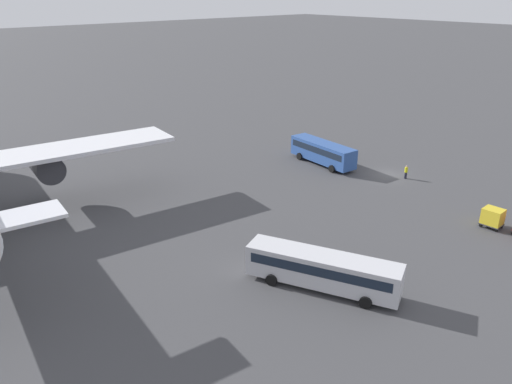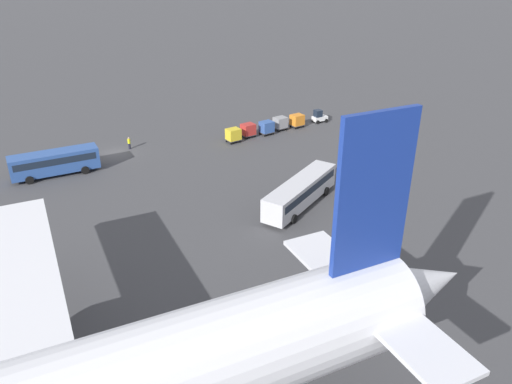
# 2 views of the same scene
# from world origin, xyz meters

# --- Properties ---
(ground_plane) EXTENTS (600.00, 600.00, 0.00)m
(ground_plane) POSITION_xyz_m (0.00, 0.00, 0.00)
(ground_plane) COLOR #424244
(shuttle_bus_near) EXTENTS (10.71, 3.63, 3.08)m
(shuttle_bus_near) POSITION_xyz_m (8.71, 3.11, 1.85)
(shuttle_bus_near) COLOR #2D5199
(shuttle_bus_near) RESTS_ON ground
(shuttle_bus_far) EXTENTS (12.44, 7.56, 3.03)m
(shuttle_bus_far) POSITION_xyz_m (-11.98, 26.32, 1.83)
(shuttle_bus_far) COLOR silver
(shuttle_bus_far) RESTS_ON ground
(baggage_tug) EXTENTS (2.52, 1.84, 2.10)m
(baggage_tug) POSITION_xyz_m (-32.53, 4.46, 0.94)
(baggage_tug) COLOR white
(baggage_tug) RESTS_ON ground
(worker_person) EXTENTS (0.38, 0.38, 1.74)m
(worker_person) POSITION_xyz_m (-2.16, -0.64, 0.87)
(worker_person) COLOR #1E1E2D
(worker_person) RESTS_ON ground
(cargo_cart_orange) EXTENTS (2.06, 1.75, 2.06)m
(cargo_cart_orange) POSITION_xyz_m (-27.90, 4.60, 1.19)
(cargo_cart_orange) COLOR #38383D
(cargo_cart_orange) RESTS_ON ground
(cargo_cart_grey) EXTENTS (2.06, 1.75, 2.06)m
(cargo_cart_grey) POSITION_xyz_m (-24.92, 4.23, 1.19)
(cargo_cart_grey) COLOR #38383D
(cargo_cart_grey) RESTS_ON ground
(cargo_cart_blue) EXTENTS (2.06, 1.75, 2.06)m
(cargo_cart_blue) POSITION_xyz_m (-21.93, 4.83, 1.19)
(cargo_cart_blue) COLOR #38383D
(cargo_cart_blue) RESTS_ON ground
(cargo_cart_red) EXTENTS (2.06, 1.75, 2.06)m
(cargo_cart_red) POSITION_xyz_m (-18.94, 4.31, 1.19)
(cargo_cart_red) COLOR #38383D
(cargo_cart_red) RESTS_ON ground
(cargo_cart_yellow) EXTENTS (2.06, 1.75, 2.06)m
(cargo_cart_yellow) POSITION_xyz_m (-15.95, 5.01, 1.19)
(cargo_cart_yellow) COLOR #38383D
(cargo_cart_yellow) RESTS_ON ground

